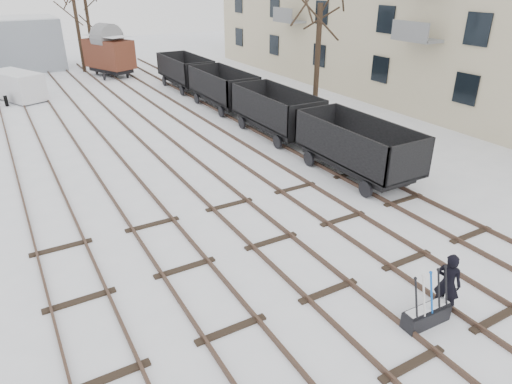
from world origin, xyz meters
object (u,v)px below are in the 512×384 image
(worker, at_px, (448,284))
(freight_wagon_a, at_px, (356,156))
(ground_frame, at_px, (426,314))
(panel_van, at_px, (17,85))
(box_van_wagon, at_px, (109,53))

(worker, height_order, freight_wagon_a, freight_wagon_a)
(ground_frame, relative_size, panel_van, 0.31)
(ground_frame, bearing_deg, freight_wagon_a, 61.71)
(freight_wagon_a, height_order, panel_van, freight_wagon_a)
(freight_wagon_a, height_order, box_van_wagon, box_van_wagon)
(freight_wagon_a, bearing_deg, box_van_wagon, 97.92)
(box_van_wagon, bearing_deg, worker, -113.22)
(ground_frame, height_order, worker, worker)
(ground_frame, bearing_deg, worker, 9.48)
(freight_wagon_a, bearing_deg, worker, -116.31)
(ground_frame, height_order, panel_van, panel_van)
(ground_frame, relative_size, box_van_wagon, 0.30)
(box_van_wagon, bearing_deg, panel_van, -169.66)
(ground_frame, xyz_separation_m, worker, (0.75, 0.10, 0.58))
(freight_wagon_a, xyz_separation_m, box_van_wagon, (-3.73, 26.79, 1.03))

